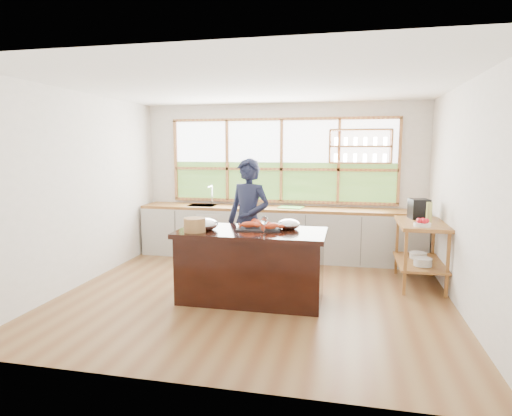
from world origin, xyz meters
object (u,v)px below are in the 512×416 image
(espresso_machine, at_px, (419,209))
(wicker_basket, at_px, (195,225))
(island, at_px, (251,265))
(cook, at_px, (249,222))

(espresso_machine, distance_m, wicker_basket, 3.29)
(island, bearing_deg, wicker_basket, -161.34)
(espresso_machine, relative_size, wicker_basket, 1.08)
(espresso_machine, bearing_deg, island, -157.90)
(cook, xyz_separation_m, wicker_basket, (-0.47, -0.90, 0.09))
(cook, height_order, espresso_machine, cook)
(espresso_machine, height_order, wicker_basket, espresso_machine)
(island, bearing_deg, cook, 106.08)
(cook, distance_m, wicker_basket, 1.02)
(island, relative_size, cook, 1.04)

